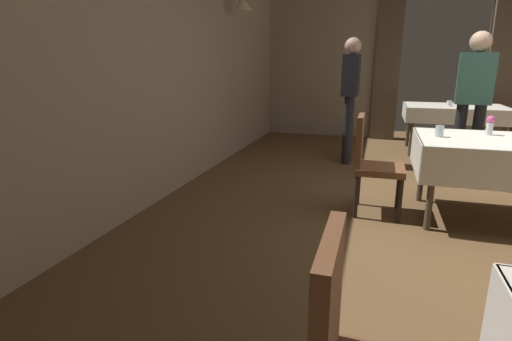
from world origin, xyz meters
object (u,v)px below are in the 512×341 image
(dining_table_mid, at_px, (491,151))
(dining_table_far, at_px, (454,111))
(glass_far_b, at_px, (449,103))
(person_diner_standing_aside, at_px, (473,97))
(glass_mid_c, at_px, (439,131))
(chair_mid_left, at_px, (371,160))
(person_waiter_by_doorway, at_px, (350,90))
(flower_vase_mid, at_px, (490,125))
(plate_far_a, at_px, (455,103))

(dining_table_mid, height_order, dining_table_far, same)
(glass_far_b, xyz_separation_m, person_diner_standing_aside, (-0.04, -1.80, 0.23))
(dining_table_far, distance_m, glass_mid_c, 3.02)
(glass_mid_c, bearing_deg, chair_mid_left, -171.03)
(dining_table_mid, distance_m, person_waiter_by_doorway, 2.33)
(chair_mid_left, relative_size, flower_vase_mid, 5.26)
(chair_mid_left, xyz_separation_m, person_diner_standing_aside, (1.02, 1.18, 0.51))
(dining_table_mid, bearing_deg, glass_mid_c, -178.40)
(dining_table_far, height_order, person_waiter_by_doorway, person_waiter_by_doorway)
(glass_mid_c, relative_size, plate_far_a, 0.46)
(glass_mid_c, bearing_deg, flower_vase_mid, 28.01)
(dining_table_far, bearing_deg, plate_far_a, 82.17)
(person_waiter_by_doorway, bearing_deg, glass_far_b, 35.90)
(dining_table_far, distance_m, chair_mid_left, 3.27)
(chair_mid_left, relative_size, glass_mid_c, 9.22)
(plate_far_a, xyz_separation_m, glass_far_b, (-0.14, -0.38, 0.04))
(dining_table_far, bearing_deg, flower_vase_mid, -92.95)
(dining_table_mid, distance_m, glass_mid_c, 0.46)
(chair_mid_left, distance_m, person_waiter_by_doorway, 2.05)
(dining_table_mid, xyz_separation_m, dining_table_far, (0.16, 2.95, 0.02))
(flower_vase_mid, distance_m, person_diner_standing_aside, 0.87)
(dining_table_mid, distance_m, glass_far_b, 2.89)
(plate_far_a, relative_size, person_diner_standing_aside, 0.13)
(flower_vase_mid, distance_m, person_waiter_by_doorway, 2.14)
(plate_far_a, height_order, person_waiter_by_doorway, person_waiter_by_doorway)
(glass_far_b, relative_size, person_waiter_by_doorway, 0.05)
(chair_mid_left, height_order, plate_far_a, chair_mid_left)
(plate_far_a, distance_m, person_waiter_by_doorway, 2.12)
(glass_mid_c, bearing_deg, person_diner_standing_aside, 67.62)
(dining_table_mid, height_order, person_waiter_by_doorway, person_waiter_by_doorway)
(glass_far_b, bearing_deg, dining_table_mid, -91.18)
(dining_table_far, height_order, chair_mid_left, chair_mid_left)
(flower_vase_mid, relative_size, glass_mid_c, 1.75)
(dining_table_mid, bearing_deg, flower_vase_mid, 85.96)
(glass_far_b, height_order, person_waiter_by_doorway, person_waiter_by_doorway)
(dining_table_mid, xyz_separation_m, flower_vase_mid, (0.02, 0.23, 0.20))
(dining_table_mid, bearing_deg, glass_far_b, 88.82)
(chair_mid_left, distance_m, flower_vase_mid, 1.12)
(flower_vase_mid, distance_m, glass_far_b, 2.66)
(glass_far_b, bearing_deg, person_diner_standing_aside, -91.41)
(chair_mid_left, relative_size, plate_far_a, 4.21)
(dining_table_far, xyz_separation_m, glass_mid_c, (-0.59, -2.96, 0.13))
(dining_table_far, xyz_separation_m, glass_far_b, (-0.10, -0.06, 0.12))
(dining_table_far, height_order, person_diner_standing_aside, person_diner_standing_aside)
(glass_mid_c, bearing_deg, dining_table_far, 78.68)
(dining_table_mid, bearing_deg, chair_mid_left, -174.21)
(dining_table_mid, height_order, glass_mid_c, glass_mid_c)
(glass_far_b, relative_size, person_diner_standing_aside, 0.05)
(dining_table_mid, xyz_separation_m, chair_mid_left, (-1.00, -0.10, -0.13))
(person_waiter_by_doorway, distance_m, person_diner_standing_aside, 1.58)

